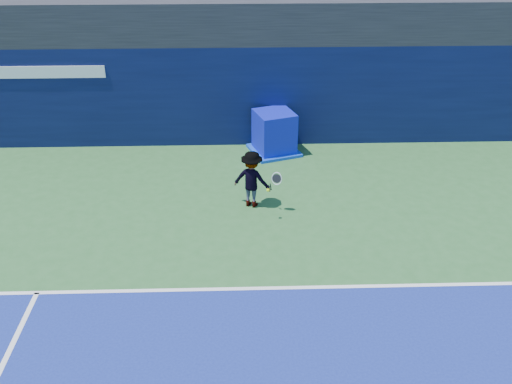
# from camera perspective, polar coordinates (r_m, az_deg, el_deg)

# --- Properties ---
(baseline) EXTENTS (24.00, 0.10, 0.01)m
(baseline) POSITION_cam_1_polar(r_m,az_deg,el_deg) (11.62, 3.23, -9.54)
(baseline) COLOR white
(baseline) RESTS_ON ground
(stadium_band) EXTENTS (36.00, 3.00, 1.20)m
(stadium_band) POSITION_cam_1_polar(r_m,az_deg,el_deg) (17.94, 1.28, 17.33)
(stadium_band) COLOR black
(stadium_band) RESTS_ON back_wall_assembly
(back_wall_assembly) EXTENTS (36.00, 1.03, 3.00)m
(back_wall_assembly) POSITION_cam_1_polar(r_m,az_deg,el_deg) (17.54, 1.35, 9.93)
(back_wall_assembly) COLOR #0A1037
(back_wall_assembly) RESTS_ON ground
(equipment_cart) EXTENTS (1.67, 1.67, 1.26)m
(equipment_cart) POSITION_cam_1_polar(r_m,az_deg,el_deg) (16.91, 1.84, 5.82)
(equipment_cart) COLOR #0C12AE
(equipment_cart) RESTS_ON ground
(tennis_player) EXTENTS (1.27, 0.86, 1.47)m
(tennis_player) POSITION_cam_1_polar(r_m,az_deg,el_deg) (13.98, -0.41, 1.29)
(tennis_player) COLOR white
(tennis_player) RESTS_ON ground
(tennis_ball) EXTENTS (0.08, 0.08, 0.08)m
(tennis_ball) POSITION_cam_1_polar(r_m,az_deg,el_deg) (13.34, 1.20, 0.19)
(tennis_ball) COLOR #B6DA18
(tennis_ball) RESTS_ON ground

